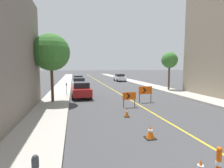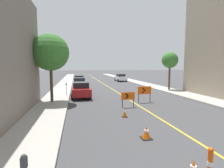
{
  "view_description": "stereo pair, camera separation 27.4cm",
  "coord_description": "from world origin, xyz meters",
  "px_view_note": "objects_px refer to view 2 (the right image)",
  "views": [
    {
      "loc": [
        -5.26,
        1.81,
        3.18
      ],
      "look_at": [
        -0.58,
        22.97,
        1.0
      ],
      "focal_mm": 28.0,
      "sensor_mm": 36.0,
      "label": 1
    },
    {
      "loc": [
        -4.99,
        1.75,
        3.18
      ],
      "look_at": [
        -0.58,
        22.97,
        1.0
      ],
      "focal_mm": 28.0,
      "sensor_mm": 36.0,
      "label": 2
    }
  ],
  "objects_px": {
    "parked_car_opposite_side": "(121,78)",
    "parking_meter_far_curb": "(66,86)",
    "traffic_cone_fourth": "(125,113)",
    "traffic_cone_third": "(146,133)",
    "arrow_barricade_secondary": "(145,91)",
    "parked_car_curb_mid": "(79,83)",
    "arrow_barricade_primary": "(128,97)",
    "parked_car_curb_near": "(81,90)",
    "parked_car_curb_far": "(79,80)",
    "street_tree_left_near": "(50,53)",
    "street_tree_right_near": "(170,60)"
  },
  "relations": [
    {
      "from": "parked_car_opposite_side",
      "to": "parking_meter_far_curb",
      "type": "height_order",
      "value": "parked_car_opposite_side"
    },
    {
      "from": "traffic_cone_fourth",
      "to": "parked_car_opposite_side",
      "type": "height_order",
      "value": "parked_car_opposite_side"
    },
    {
      "from": "traffic_cone_third",
      "to": "arrow_barricade_secondary",
      "type": "bearing_deg",
      "value": 68.42
    },
    {
      "from": "traffic_cone_third",
      "to": "parked_car_curb_mid",
      "type": "bearing_deg",
      "value": 97.89
    },
    {
      "from": "arrow_barricade_primary",
      "to": "parked_car_curb_mid",
      "type": "relative_size",
      "value": 0.28
    },
    {
      "from": "parked_car_curb_near",
      "to": "parked_car_curb_far",
      "type": "height_order",
      "value": "same"
    },
    {
      "from": "street_tree_left_near",
      "to": "arrow_barricade_primary",
      "type": "bearing_deg",
      "value": -25.38
    },
    {
      "from": "arrow_barricade_secondary",
      "to": "parked_car_curb_near",
      "type": "height_order",
      "value": "parked_car_curb_near"
    },
    {
      "from": "parked_car_curb_far",
      "to": "parked_car_opposite_side",
      "type": "bearing_deg",
      "value": 30.91
    },
    {
      "from": "parked_car_curb_mid",
      "to": "parked_car_opposite_side",
      "type": "bearing_deg",
      "value": 52.04
    },
    {
      "from": "parked_car_curb_mid",
      "to": "street_tree_right_near",
      "type": "xyz_separation_m",
      "value": [
        11.57,
        -4.31,
        3.17
      ]
    },
    {
      "from": "parked_car_curb_mid",
      "to": "arrow_barricade_primary",
      "type": "bearing_deg",
      "value": -73.55
    },
    {
      "from": "parked_car_curb_far",
      "to": "parking_meter_far_curb",
      "type": "xyz_separation_m",
      "value": [
        -1.62,
        -12.28,
        0.24
      ]
    },
    {
      "from": "parked_car_curb_near",
      "to": "street_tree_right_near",
      "type": "relative_size",
      "value": 0.88
    },
    {
      "from": "traffic_cone_fourth",
      "to": "parked_car_opposite_side",
      "type": "relative_size",
      "value": 0.13
    },
    {
      "from": "traffic_cone_fourth",
      "to": "parked_car_curb_near",
      "type": "height_order",
      "value": "parked_car_curb_near"
    },
    {
      "from": "parked_car_curb_far",
      "to": "parked_car_curb_mid",
      "type": "bearing_deg",
      "value": -88.05
    },
    {
      "from": "traffic_cone_third",
      "to": "parked_car_opposite_side",
      "type": "relative_size",
      "value": 0.13
    },
    {
      "from": "arrow_barricade_secondary",
      "to": "street_tree_right_near",
      "type": "bearing_deg",
      "value": 43.45
    },
    {
      "from": "traffic_cone_fourth",
      "to": "parked_car_curb_far",
      "type": "relative_size",
      "value": 0.12
    },
    {
      "from": "arrow_barricade_primary",
      "to": "traffic_cone_third",
      "type": "bearing_deg",
      "value": -97.37
    },
    {
      "from": "parked_car_curb_far",
      "to": "parked_car_opposite_side",
      "type": "height_order",
      "value": "same"
    },
    {
      "from": "traffic_cone_third",
      "to": "parking_meter_far_curb",
      "type": "distance_m",
      "value": 13.06
    },
    {
      "from": "parked_car_curb_mid",
      "to": "parked_car_opposite_side",
      "type": "distance_m",
      "value": 14.35
    },
    {
      "from": "parked_car_curb_mid",
      "to": "parked_car_curb_far",
      "type": "height_order",
      "value": "same"
    },
    {
      "from": "arrow_barricade_primary",
      "to": "parked_car_curb_mid",
      "type": "bearing_deg",
      "value": 107.35
    },
    {
      "from": "parked_car_curb_mid",
      "to": "parked_car_opposite_side",
      "type": "relative_size",
      "value": 1.0
    },
    {
      "from": "parked_car_curb_mid",
      "to": "traffic_cone_third",
      "type": "bearing_deg",
      "value": -81.31
    },
    {
      "from": "parked_car_curb_near",
      "to": "parked_car_curb_mid",
      "type": "bearing_deg",
      "value": 88.57
    },
    {
      "from": "parked_car_curb_mid",
      "to": "street_tree_left_near",
      "type": "relative_size",
      "value": 0.75
    },
    {
      "from": "arrow_barricade_secondary",
      "to": "parking_meter_far_curb",
      "type": "xyz_separation_m",
      "value": [
        -6.94,
        5.06,
        0.01
      ]
    },
    {
      "from": "traffic_cone_fourth",
      "to": "parked_car_opposite_side",
      "type": "distance_m",
      "value": 26.8
    },
    {
      "from": "parking_meter_far_curb",
      "to": "traffic_cone_fourth",
      "type": "bearing_deg",
      "value": -65.96
    },
    {
      "from": "street_tree_left_near",
      "to": "arrow_barricade_secondary",
      "type": "bearing_deg",
      "value": -9.74
    },
    {
      "from": "arrow_barricade_primary",
      "to": "street_tree_left_near",
      "type": "bearing_deg",
      "value": 156.33
    },
    {
      "from": "parked_car_opposite_side",
      "to": "street_tree_left_near",
      "type": "xyz_separation_m",
      "value": [
        -11.52,
        -20.7,
        3.56
      ]
    },
    {
      "from": "parked_car_curb_far",
      "to": "street_tree_left_near",
      "type": "bearing_deg",
      "value": -96.52
    },
    {
      "from": "parked_car_curb_mid",
      "to": "street_tree_right_near",
      "type": "distance_m",
      "value": 12.75
    },
    {
      "from": "parked_car_curb_near",
      "to": "parking_meter_far_curb",
      "type": "bearing_deg",
      "value": 138.82
    },
    {
      "from": "arrow_barricade_primary",
      "to": "arrow_barricade_secondary",
      "type": "height_order",
      "value": "arrow_barricade_secondary"
    },
    {
      "from": "parking_meter_far_curb",
      "to": "parked_car_curb_mid",
      "type": "bearing_deg",
      "value": 75.45
    },
    {
      "from": "arrow_barricade_primary",
      "to": "street_tree_right_near",
      "type": "xyz_separation_m",
      "value": [
        8.11,
        8.05,
        3.12
      ]
    },
    {
      "from": "traffic_cone_fourth",
      "to": "arrow_barricade_primary",
      "type": "bearing_deg",
      "value": 68.66
    },
    {
      "from": "street_tree_left_near",
      "to": "parked_car_curb_far",
      "type": "bearing_deg",
      "value": 80.59
    },
    {
      "from": "traffic_cone_fourth",
      "to": "street_tree_left_near",
      "type": "bearing_deg",
      "value": 133.57
    },
    {
      "from": "parked_car_curb_mid",
      "to": "parked_car_curb_near",
      "type": "bearing_deg",
      "value": -89.22
    },
    {
      "from": "arrow_barricade_primary",
      "to": "parked_car_curb_far",
      "type": "relative_size",
      "value": 0.27
    },
    {
      "from": "parked_car_curb_mid",
      "to": "parked_car_curb_far",
      "type": "distance_m",
      "value": 6.46
    },
    {
      "from": "parked_car_curb_mid",
      "to": "parked_car_opposite_side",
      "type": "xyz_separation_m",
      "value": [
        8.98,
        11.19,
        0.0
      ]
    },
    {
      "from": "parked_car_opposite_side",
      "to": "parking_meter_far_curb",
      "type": "distance_m",
      "value": 19.99
    }
  ]
}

